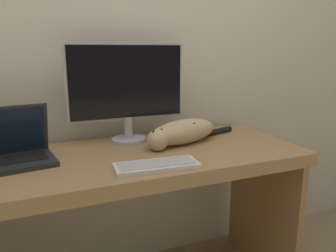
{
  "coord_description": "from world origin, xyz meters",
  "views": [
    {
      "loc": [
        -0.41,
        -1.04,
        1.24
      ],
      "look_at": [
        0.13,
        0.28,
        0.9
      ],
      "focal_mm": 35.0,
      "sensor_mm": 36.0,
      "label": 1
    }
  ],
  "objects_px": {
    "cat": "(182,132)",
    "external_keyboard": "(157,166)",
    "monitor": "(127,88)",
    "laptop": "(12,152)"
  },
  "relations": [
    {
      "from": "monitor",
      "to": "laptop",
      "type": "height_order",
      "value": "monitor"
    },
    {
      "from": "laptop",
      "to": "cat",
      "type": "height_order",
      "value": "laptop"
    },
    {
      "from": "laptop",
      "to": "external_keyboard",
      "type": "relative_size",
      "value": 1.0
    },
    {
      "from": "monitor",
      "to": "laptop",
      "type": "distance_m",
      "value": 0.59
    },
    {
      "from": "monitor",
      "to": "laptop",
      "type": "relative_size",
      "value": 1.71
    },
    {
      "from": "laptop",
      "to": "external_keyboard",
      "type": "xyz_separation_m",
      "value": [
        0.53,
        -0.28,
        -0.04
      ]
    },
    {
      "from": "cat",
      "to": "laptop",
      "type": "bearing_deg",
      "value": 164.34
    },
    {
      "from": "cat",
      "to": "external_keyboard",
      "type": "bearing_deg",
      "value": -146.22
    },
    {
      "from": "external_keyboard",
      "to": "cat",
      "type": "height_order",
      "value": "cat"
    },
    {
      "from": "monitor",
      "to": "cat",
      "type": "distance_m",
      "value": 0.34
    }
  ]
}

